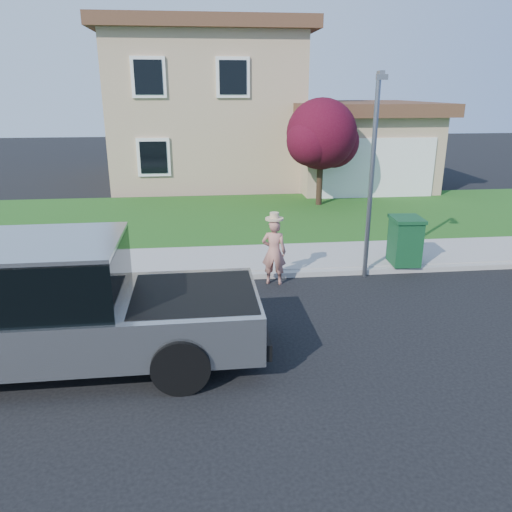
# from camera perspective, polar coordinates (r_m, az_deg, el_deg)

# --- Properties ---
(ground) EXTENTS (80.00, 80.00, 0.00)m
(ground) POSITION_cam_1_polar(r_m,az_deg,el_deg) (8.96, -3.38, -9.36)
(ground) COLOR black
(ground) RESTS_ON ground
(curb) EXTENTS (40.00, 0.20, 0.12)m
(curb) POSITION_cam_1_polar(r_m,az_deg,el_deg) (11.65, 0.76, -2.19)
(curb) COLOR gray
(curb) RESTS_ON ground
(sidewalk) EXTENTS (40.00, 2.00, 0.15)m
(sidewalk) POSITION_cam_1_polar(r_m,az_deg,el_deg) (12.67, 0.16, -0.37)
(sidewalk) COLOR gray
(sidewalk) RESTS_ON ground
(lawn) EXTENTS (40.00, 7.00, 0.10)m
(lawn) POSITION_cam_1_polar(r_m,az_deg,el_deg) (16.98, -1.56, 4.46)
(lawn) COLOR #175117
(lawn) RESTS_ON ground
(house) EXTENTS (14.00, 11.30, 6.85)m
(house) POSITION_cam_1_polar(r_m,az_deg,el_deg) (24.37, -2.48, 16.17)
(house) COLOR tan
(house) RESTS_ON ground
(pickup_truck) EXTENTS (6.31, 2.43, 2.06)m
(pickup_truck) POSITION_cam_1_polar(r_m,az_deg,el_deg) (8.32, -21.48, -5.64)
(pickup_truck) COLOR black
(pickup_truck) RESTS_ON ground
(woman) EXTENTS (0.62, 0.48, 1.65)m
(woman) POSITION_cam_1_polar(r_m,az_deg,el_deg) (11.07, 2.06, 0.62)
(woman) COLOR #B97565
(woman) RESTS_ON ground
(ornamental_tree) EXTENTS (2.78, 2.50, 3.81)m
(ornamental_tree) POSITION_cam_1_polar(r_m,az_deg,el_deg) (18.46, 7.60, 13.29)
(ornamental_tree) COLOR black
(ornamental_tree) RESTS_ON lawn
(trash_bin) EXTENTS (0.75, 0.85, 1.15)m
(trash_bin) POSITION_cam_1_polar(r_m,az_deg,el_deg) (12.51, 16.67, 1.73)
(trash_bin) COLOR #113E1F
(trash_bin) RESTS_ON sidewalk
(street_lamp) EXTENTS (0.28, 0.59, 4.54)m
(street_lamp) POSITION_cam_1_polar(r_m,az_deg,el_deg) (11.35, 13.19, 9.98)
(street_lamp) COLOR slate
(street_lamp) RESTS_ON ground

